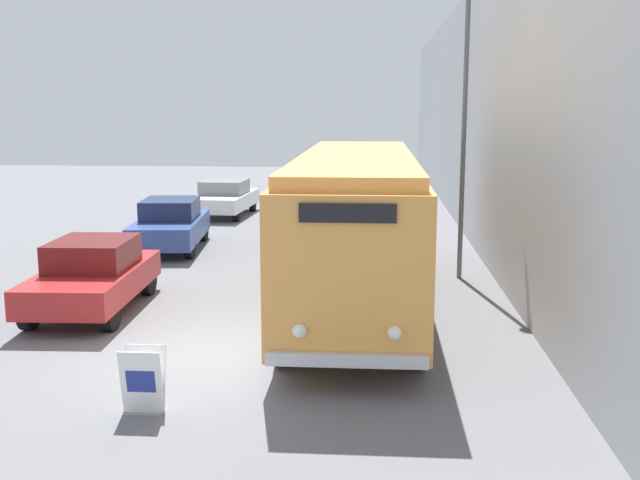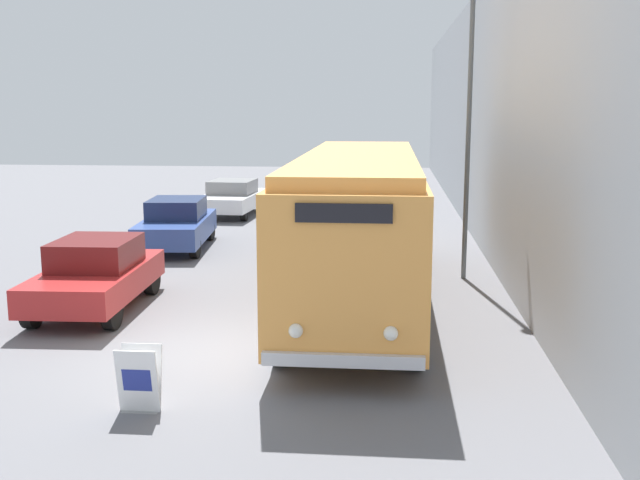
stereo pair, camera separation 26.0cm
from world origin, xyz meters
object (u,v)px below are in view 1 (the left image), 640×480
(sign_board, at_px, (143,382))
(streetlamp, at_px, (465,88))
(vintage_bus, at_px, (356,220))
(parked_car_far, at_px, (224,198))
(parked_car_near, at_px, (93,275))
(parked_car_mid, at_px, (170,224))

(sign_board, distance_m, streetlamp, 11.26)
(vintage_bus, xyz_separation_m, parked_car_far, (-5.53, 12.81, -1.14))
(parked_car_far, bearing_deg, streetlamp, -48.19)
(vintage_bus, height_order, parked_car_far, vintage_bus)
(vintage_bus, distance_m, parked_car_near, 5.78)
(sign_board, xyz_separation_m, parked_car_mid, (-2.91, 12.11, 0.29))
(streetlamp, bearing_deg, vintage_bus, -135.04)
(sign_board, bearing_deg, vintage_bus, 65.63)
(streetlamp, distance_m, parked_car_mid, 9.78)
(parked_car_near, bearing_deg, streetlamp, 22.36)
(streetlamp, height_order, parked_car_far, streetlamp)
(parked_car_near, xyz_separation_m, parked_car_far, (0.03, 13.92, -0.06))
(parked_car_near, bearing_deg, sign_board, -64.62)
(streetlamp, xyz_separation_m, parked_car_near, (-8.13, -3.68, -3.95))
(vintage_bus, xyz_separation_m, sign_board, (-2.87, -6.33, -1.39))
(parked_car_mid, bearing_deg, sign_board, -81.60)
(parked_car_far, bearing_deg, parked_car_near, -86.63)
(vintage_bus, relative_size, parked_car_far, 2.63)
(vintage_bus, height_order, parked_car_mid, vintage_bus)
(streetlamp, relative_size, parked_car_far, 1.74)
(sign_board, bearing_deg, parked_car_near, 117.35)
(parked_car_near, xyz_separation_m, parked_car_mid, (-0.21, 6.90, -0.02))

